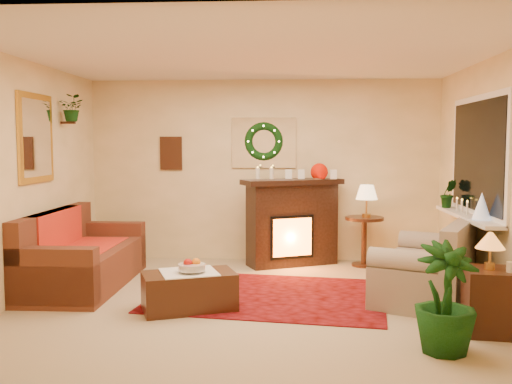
# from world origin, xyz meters

# --- Properties ---
(floor) EXTENTS (5.00, 5.00, 0.00)m
(floor) POSITION_xyz_m (0.00, 0.00, 0.00)
(floor) COLOR beige
(floor) RESTS_ON ground
(ceiling) EXTENTS (5.00, 5.00, 0.00)m
(ceiling) POSITION_xyz_m (0.00, 0.00, 2.60)
(ceiling) COLOR white
(ceiling) RESTS_ON ground
(wall_back) EXTENTS (5.00, 5.00, 0.00)m
(wall_back) POSITION_xyz_m (0.00, 2.25, 1.30)
(wall_back) COLOR #EFD88C
(wall_back) RESTS_ON ground
(wall_front) EXTENTS (5.00, 5.00, 0.00)m
(wall_front) POSITION_xyz_m (0.00, -2.25, 1.30)
(wall_front) COLOR #EFD88C
(wall_front) RESTS_ON ground
(wall_left) EXTENTS (4.50, 4.50, 0.00)m
(wall_left) POSITION_xyz_m (-2.50, 0.00, 1.30)
(wall_left) COLOR #EFD88C
(wall_left) RESTS_ON ground
(wall_right) EXTENTS (4.50, 4.50, 0.00)m
(wall_right) POSITION_xyz_m (2.50, 0.00, 1.30)
(wall_right) COLOR #EFD88C
(wall_right) RESTS_ON ground
(area_rug) EXTENTS (2.76, 2.22, 0.01)m
(area_rug) POSITION_xyz_m (0.16, 0.24, 0.01)
(area_rug) COLOR #3A0908
(area_rug) RESTS_ON floor
(sofa) EXTENTS (0.92, 2.09, 0.90)m
(sofa) POSITION_xyz_m (-2.04, 0.56, 0.43)
(sofa) COLOR #54332A
(sofa) RESTS_ON floor
(red_throw) EXTENTS (0.78, 1.27, 0.02)m
(red_throw) POSITION_xyz_m (-2.12, 0.67, 0.46)
(red_throw) COLOR #B7101E
(red_throw) RESTS_ON sofa
(fireplace) EXTENTS (1.28, 0.86, 1.13)m
(fireplace) POSITION_xyz_m (0.41, 1.89, 0.55)
(fireplace) COLOR black
(fireplace) RESTS_ON floor
(poinsettia) EXTENTS (0.24, 0.24, 0.24)m
(poinsettia) POSITION_xyz_m (0.78, 1.89, 1.30)
(poinsettia) COLOR red
(poinsettia) RESTS_ON fireplace
(mantel_candle_a) EXTENTS (0.06, 0.06, 0.19)m
(mantel_candle_a) POSITION_xyz_m (-0.07, 1.88, 1.26)
(mantel_candle_a) COLOR white
(mantel_candle_a) RESTS_ON fireplace
(mantel_candle_b) EXTENTS (0.06, 0.06, 0.19)m
(mantel_candle_b) POSITION_xyz_m (0.12, 1.91, 1.26)
(mantel_candle_b) COLOR white
(mantel_candle_b) RESTS_ON fireplace
(mantel_mirror) EXTENTS (0.92, 0.02, 0.72)m
(mantel_mirror) POSITION_xyz_m (0.00, 2.23, 1.70)
(mantel_mirror) COLOR white
(mantel_mirror) RESTS_ON wall_back
(wreath) EXTENTS (0.55, 0.11, 0.55)m
(wreath) POSITION_xyz_m (0.00, 2.19, 1.72)
(wreath) COLOR #194719
(wreath) RESTS_ON wall_back
(wall_art) EXTENTS (0.32, 0.03, 0.48)m
(wall_art) POSITION_xyz_m (-1.35, 2.23, 1.55)
(wall_art) COLOR #381E11
(wall_art) RESTS_ON wall_back
(gold_mirror) EXTENTS (0.03, 0.84, 1.00)m
(gold_mirror) POSITION_xyz_m (-2.48, 0.30, 1.75)
(gold_mirror) COLOR gold
(gold_mirror) RESTS_ON wall_left
(hanging_plant) EXTENTS (0.33, 0.28, 0.36)m
(hanging_plant) POSITION_xyz_m (-2.34, 1.05, 1.97)
(hanging_plant) COLOR #194719
(hanging_plant) RESTS_ON wall_left
(loveseat) EXTENTS (1.42, 1.72, 0.87)m
(loveseat) POSITION_xyz_m (1.86, 0.22, 0.42)
(loveseat) COLOR gray
(loveseat) RESTS_ON floor
(window_frame) EXTENTS (0.03, 1.86, 1.36)m
(window_frame) POSITION_xyz_m (2.48, 0.55, 1.55)
(window_frame) COLOR white
(window_frame) RESTS_ON wall_right
(window_glass) EXTENTS (0.02, 1.70, 1.22)m
(window_glass) POSITION_xyz_m (2.47, 0.55, 1.55)
(window_glass) COLOR black
(window_glass) RESTS_ON wall_right
(window_sill) EXTENTS (0.22, 1.86, 0.04)m
(window_sill) POSITION_xyz_m (2.38, 0.55, 0.87)
(window_sill) COLOR white
(window_sill) RESTS_ON wall_right
(mini_tree) EXTENTS (0.19, 0.19, 0.28)m
(mini_tree) POSITION_xyz_m (2.38, 0.08, 1.04)
(mini_tree) COLOR silver
(mini_tree) RESTS_ON window_sill
(sill_plant) EXTENTS (0.25, 0.20, 0.46)m
(sill_plant) POSITION_xyz_m (2.35, 1.22, 1.08)
(sill_plant) COLOR #235222
(sill_plant) RESTS_ON window_sill
(side_table_round) EXTENTS (0.59, 0.59, 0.68)m
(side_table_round) POSITION_xyz_m (1.40, 1.87, 0.32)
(side_table_round) COLOR #3A1E18
(side_table_round) RESTS_ON floor
(lamp_cream) EXTENTS (0.30, 0.30, 0.45)m
(lamp_cream) POSITION_xyz_m (1.43, 1.84, 0.88)
(lamp_cream) COLOR #FFD595
(lamp_cream) RESTS_ON side_table_round
(end_table_square) EXTENTS (0.53, 0.53, 0.58)m
(end_table_square) POSITION_xyz_m (2.19, -0.89, 0.27)
(end_table_square) COLOR #462C18
(end_table_square) RESTS_ON floor
(lamp_tiffany) EXTENTS (0.26, 0.26, 0.37)m
(lamp_tiffany) POSITION_xyz_m (2.15, -0.89, 0.74)
(lamp_tiffany) COLOR orange
(lamp_tiffany) RESTS_ON end_table_square
(coffee_table) EXTENTS (1.04, 0.80, 0.39)m
(coffee_table) POSITION_xyz_m (-0.64, -0.35, 0.21)
(coffee_table) COLOR black
(coffee_table) RESTS_ON floor
(fruit_bowl) EXTENTS (0.28, 0.28, 0.06)m
(fruit_bowl) POSITION_xyz_m (-0.60, -0.38, 0.45)
(fruit_bowl) COLOR silver
(fruit_bowl) RESTS_ON coffee_table
(floor_palm) EXTENTS (1.91, 1.91, 2.69)m
(floor_palm) POSITION_xyz_m (1.63, -1.40, 0.45)
(floor_palm) COLOR #1C5819
(floor_palm) RESTS_ON floor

